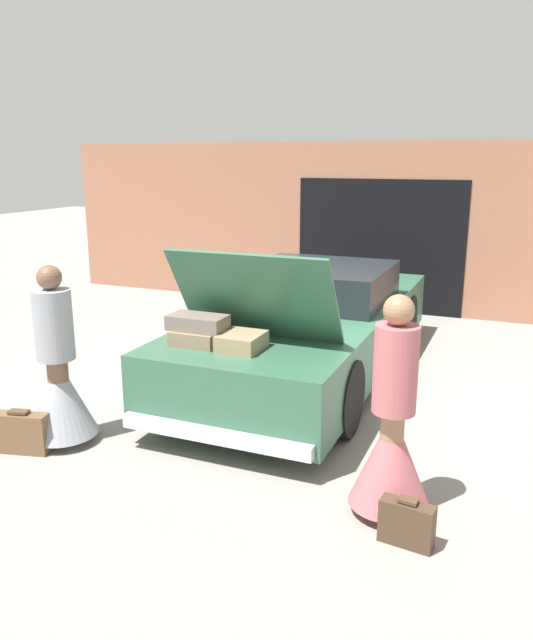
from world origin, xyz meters
name	(u,v)px	position (x,y,z in m)	size (l,w,h in m)	color
ground_plane	(310,374)	(0.00, 0.00, 0.00)	(40.00, 40.00, 0.00)	gray
garage_wall_back	(381,228)	(0.00, 3.58, 1.39)	(12.00, 0.14, 2.80)	#9E664C
car	(311,326)	(0.00, 0.01, 0.60)	(1.90, 5.03, 1.74)	#336047
person_left	(59,381)	(-1.51, -2.62, 0.58)	(0.65, 0.65, 1.65)	brown
person_right	(392,439)	(1.51, -2.64, 0.59)	(0.59, 0.59, 1.65)	#997051
suitcase_beside_left_person	(21,433)	(-1.70, -2.94, 0.18)	(0.52, 0.26, 0.40)	brown
suitcase_beside_right_person	(407,523)	(1.71, -2.99, 0.16)	(0.38, 0.17, 0.34)	#473323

